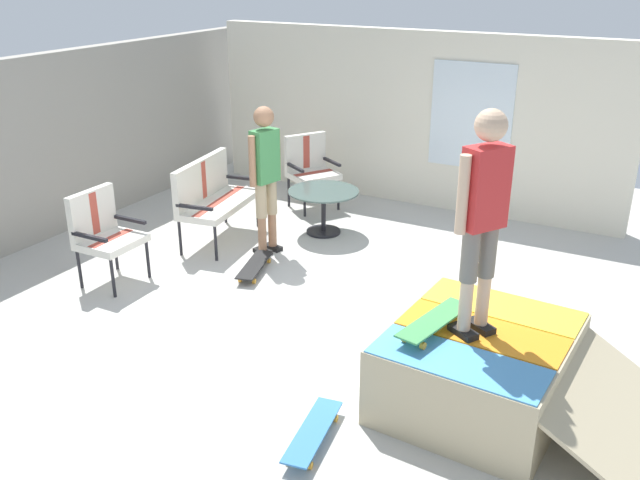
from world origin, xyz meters
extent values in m
cube|color=beige|center=(0.00, 0.00, -0.05)|extent=(12.00, 12.00, 0.10)
cube|color=#9E998E|center=(0.00, 4.00, 1.12)|extent=(9.00, 0.20, 2.24)
cube|color=silver|center=(3.80, 0.50, 1.20)|extent=(0.20, 6.00, 2.40)
cube|color=silver|center=(3.69, -0.40, 1.35)|extent=(0.03, 1.10, 1.40)
cube|color=tan|center=(-0.58, -1.86, 0.32)|extent=(1.56, 1.39, 0.64)
cube|color=#4C99D8|center=(-1.07, -1.83, 0.64)|extent=(0.55, 1.28, 0.01)
cube|color=orange|center=(-0.58, -1.86, 0.64)|extent=(0.55, 1.28, 0.01)
cube|color=yellow|center=(-0.08, -1.89, 0.64)|extent=(0.55, 1.28, 0.01)
cylinder|color=#B2B2B7|center=(-0.54, -1.24, 0.61)|extent=(1.43, 0.14, 0.05)
cube|color=tan|center=(-0.64, -2.90, 0.29)|extent=(1.50, 0.99, 0.53)
cylinder|color=black|center=(0.70, 1.63, 0.22)|extent=(0.04, 0.04, 0.44)
cylinder|color=black|center=(1.85, 1.81, 0.22)|extent=(0.04, 0.04, 0.44)
cylinder|color=black|center=(0.62, 2.09, 0.22)|extent=(0.04, 0.04, 0.44)
cylinder|color=black|center=(1.78, 2.27, 0.22)|extent=(0.04, 0.04, 0.44)
cube|color=silver|center=(1.24, 1.95, 0.48)|extent=(1.32, 0.74, 0.08)
cube|color=#B74738|center=(1.24, 1.95, 0.52)|extent=(1.21, 0.29, 0.00)
cube|color=silver|center=(1.20, 2.18, 0.77)|extent=(1.25, 0.27, 0.50)
cube|color=#B74738|center=(1.20, 2.18, 0.77)|extent=(0.11, 0.10, 0.46)
cube|color=black|center=(0.64, 1.85, 0.64)|extent=(0.11, 0.47, 0.04)
cube|color=black|center=(1.83, 2.04, 0.64)|extent=(0.11, 0.47, 0.04)
cylinder|color=black|center=(2.49, 1.46, 0.22)|extent=(0.04, 0.04, 0.44)
cylinder|color=black|center=(2.95, 1.18, 0.22)|extent=(0.04, 0.04, 0.44)
cylinder|color=black|center=(2.73, 1.86, 0.22)|extent=(0.04, 0.04, 0.44)
cylinder|color=black|center=(3.19, 1.58, 0.22)|extent=(0.04, 0.04, 0.44)
cube|color=silver|center=(2.84, 1.52, 0.48)|extent=(0.82, 0.79, 0.08)
cube|color=#B74738|center=(2.84, 1.52, 0.52)|extent=(0.55, 0.39, 0.00)
cube|color=silver|center=(2.96, 1.72, 0.77)|extent=(0.57, 0.39, 0.50)
cube|color=#B74738|center=(2.96, 1.72, 0.77)|extent=(0.13, 0.12, 0.46)
cube|color=black|center=(2.59, 1.67, 0.64)|extent=(0.28, 0.42, 0.04)
cube|color=black|center=(3.09, 1.37, 0.64)|extent=(0.28, 0.42, 0.04)
cylinder|color=black|center=(-0.57, 2.00, 0.22)|extent=(0.04, 0.04, 0.44)
cylinder|color=black|center=(-0.03, 2.00, 0.22)|extent=(0.04, 0.04, 0.44)
cylinder|color=black|center=(-0.58, 2.47, 0.22)|extent=(0.04, 0.04, 0.44)
cylinder|color=black|center=(-0.04, 2.47, 0.22)|extent=(0.04, 0.04, 0.44)
cube|color=silver|center=(-0.31, 2.23, 0.48)|extent=(0.63, 0.56, 0.08)
cube|color=#B74738|center=(-0.31, 2.23, 0.52)|extent=(0.58, 0.11, 0.00)
cube|color=silver|center=(-0.31, 2.47, 0.77)|extent=(0.62, 0.09, 0.50)
cube|color=#B74738|center=(-0.31, 2.47, 0.77)|extent=(0.10, 0.09, 0.46)
cube|color=black|center=(-0.60, 2.23, 0.64)|extent=(0.05, 0.47, 0.04)
cube|color=black|center=(-0.02, 2.24, 0.64)|extent=(0.05, 0.47, 0.04)
cylinder|color=black|center=(2.08, 0.95, 0.28)|extent=(0.06, 0.06, 0.55)
cylinder|color=black|center=(2.08, 0.95, 0.01)|extent=(0.44, 0.44, 0.03)
cylinder|color=#425651|center=(2.08, 0.95, 0.56)|extent=(0.90, 0.90, 0.02)
cube|color=black|center=(1.13, 1.26, 0.03)|extent=(0.16, 0.26, 0.05)
cylinder|color=#9E7051|center=(1.13, 1.26, 0.26)|extent=(0.10, 0.10, 0.41)
cylinder|color=tan|center=(1.13, 1.26, 0.67)|extent=(0.13, 0.13, 0.41)
cube|color=black|center=(1.30, 1.23, 0.03)|extent=(0.16, 0.26, 0.05)
cylinder|color=#9E7051|center=(1.30, 1.23, 0.26)|extent=(0.10, 0.10, 0.41)
cylinder|color=tan|center=(1.30, 1.23, 0.67)|extent=(0.13, 0.13, 0.41)
cube|color=#3F8C4C|center=(1.21, 1.24, 1.19)|extent=(0.35, 0.25, 0.61)
sphere|color=#9E7051|center=(1.21, 1.24, 1.64)|extent=(0.23, 0.23, 0.23)
cylinder|color=#9E7051|center=(1.02, 1.29, 1.17)|extent=(0.08, 0.08, 0.58)
cylinder|color=#9E7051|center=(1.41, 1.20, 1.17)|extent=(0.08, 0.08, 0.58)
cube|color=black|center=(-0.70, -1.75, 0.68)|extent=(0.22, 0.26, 0.05)
cylinder|color=beige|center=(-0.70, -1.75, 0.90)|extent=(0.10, 0.10, 0.40)
cylinder|color=slate|center=(-0.70, -1.75, 1.30)|extent=(0.13, 0.13, 0.40)
cube|color=black|center=(-0.56, -1.83, 0.68)|extent=(0.22, 0.26, 0.05)
cylinder|color=beige|center=(-0.56, -1.83, 0.90)|extent=(0.10, 0.10, 0.40)
cylinder|color=slate|center=(-0.56, -1.83, 1.30)|extent=(0.13, 0.13, 0.40)
cube|color=red|center=(-0.63, -1.79, 1.80)|extent=(0.37, 0.32, 0.59)
sphere|color=beige|center=(-0.63, -1.79, 2.24)|extent=(0.23, 0.23, 0.23)
cylinder|color=beige|center=(-0.80, -1.69, 1.78)|extent=(0.08, 0.08, 0.56)
cylinder|color=beige|center=(-0.46, -1.89, 1.78)|extent=(0.08, 0.08, 0.56)
cube|color=black|center=(0.64, 1.05, 0.09)|extent=(0.82, 0.41, 0.02)
cylinder|color=gold|center=(0.93, 1.05, 0.03)|extent=(0.06, 0.04, 0.06)
cylinder|color=gold|center=(0.88, 1.20, 0.03)|extent=(0.06, 0.04, 0.06)
cylinder|color=gold|center=(0.39, 0.90, 0.03)|extent=(0.06, 0.04, 0.06)
cylinder|color=gold|center=(0.35, 1.05, 0.03)|extent=(0.06, 0.04, 0.06)
cube|color=#3372B2|center=(-1.62, -0.96, 0.09)|extent=(0.82, 0.32, 0.02)
cylinder|color=gold|center=(-1.33, -0.99, 0.03)|extent=(0.06, 0.04, 0.06)
cylinder|color=gold|center=(-1.35, -0.83, 0.03)|extent=(0.06, 0.04, 0.06)
cylinder|color=gold|center=(-1.88, -1.08, 0.03)|extent=(0.06, 0.04, 0.06)
cylinder|color=gold|center=(-1.91, -0.92, 0.03)|extent=(0.06, 0.04, 0.06)
cube|color=#3F8C4C|center=(-0.75, -1.53, 0.74)|extent=(0.82, 0.36, 0.01)
cylinder|color=gold|center=(-0.49, -1.67, 0.68)|extent=(0.06, 0.04, 0.06)
cylinder|color=gold|center=(-0.46, -1.51, 0.68)|extent=(0.06, 0.04, 0.06)
cylinder|color=gold|center=(-1.04, -1.55, 0.68)|extent=(0.06, 0.04, 0.06)
cylinder|color=gold|center=(-1.01, -1.40, 0.68)|extent=(0.06, 0.04, 0.06)
camera|label=1|loc=(-5.20, -2.97, 3.28)|focal=38.66mm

